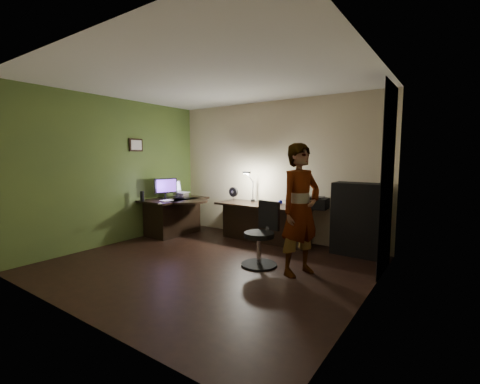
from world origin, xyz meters
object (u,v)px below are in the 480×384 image
Objects in this scene: desk_left at (174,216)px; person at (300,210)px; desk_right at (264,223)px; cabinet at (358,219)px; monitor at (165,192)px; office_chair at (259,234)px.

desk_left is 3.22m from person.
person reaches higher than desk_left.
person reaches higher than desk_right.
person is (3.11, -0.63, 0.53)m from desk_left.
cabinet is at bearing 5.47° from desk_right.
monitor is at bearing 103.63° from person.
office_chair is (0.65, -1.24, 0.12)m from desk_right.
cabinet is at bearing 33.54° from monitor.
cabinet reaches higher than desk_right.
monitor is at bearing -179.14° from office_chair.
person is at bearing 15.29° from office_chair.
desk_left is 0.68× the size of desk_right.
desk_left is 2.79× the size of monitor.
cabinet is at bearing 64.24° from office_chair.
monitor is (-3.59, -0.91, 0.32)m from cabinet.
monitor is 3.19m from person.
desk_left is at bearing 176.44° from office_chair.
desk_right is 2.01× the size of office_chair.
desk_right is 2.11m from monitor.
office_chair is at bearing 8.58° from monitor.
monitor is at bearing -164.22° from cabinet.
cabinet is 1.75m from office_chair.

